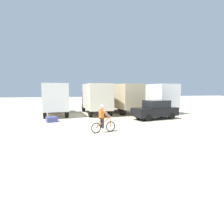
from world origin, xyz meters
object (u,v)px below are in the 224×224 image
box_truck_white_box (55,98)px  supply_crate (52,119)px  box_truck_cream_rv (96,97)px  box_truck_tan_camper (122,97)px  box_truck_avon_van (154,97)px  sedan_parked (155,110)px  cyclist_orange_shirt (103,120)px

box_truck_white_box → supply_crate: 4.86m
box_truck_cream_rv → supply_crate: (-4.46, -4.39, -1.65)m
box_truck_cream_rv → box_truck_tan_camper: 3.21m
box_truck_avon_van → supply_crate: (-11.56, -4.42, -1.65)m
box_truck_tan_camper → box_truck_cream_rv: bearing=-171.2°
box_truck_white_box → box_truck_avon_van: bearing=-0.7°
supply_crate → sedan_parked: bearing=-3.7°
box_truck_tan_camper → cyclist_orange_shirt: (-4.16, -9.84, -1.03)m
box_truck_cream_rv → cyclist_orange_shirt: bearing=-96.0°
supply_crate → box_truck_avon_van: bearing=20.9°
sedan_parked → supply_crate: sedan_parked is taller
box_truck_white_box → box_truck_tan_camper: (7.58, 0.32, 0.00)m
box_truck_tan_camper → box_truck_avon_van: (3.93, -0.47, 0.00)m
sedan_parked → cyclist_orange_shirt: (-5.79, -4.35, -0.04)m
cyclist_orange_shirt → box_truck_cream_rv: bearing=84.0°
box_truck_cream_rv → sedan_parked: size_ratio=1.54×
box_truck_tan_camper → sedan_parked: 5.81m
box_truck_cream_rv → sedan_parked: 7.00m
cyclist_orange_shirt → supply_crate: bearing=125.1°
box_truck_white_box → box_truck_tan_camper: bearing=2.4°
box_truck_cream_rv → box_truck_tan_camper: same height
box_truck_white_box → box_truck_cream_rv: 4.41m
box_truck_tan_camper → cyclist_orange_shirt: size_ratio=3.87×
sedan_parked → supply_crate: bearing=176.3°
cyclist_orange_shirt → supply_crate: cyclist_orange_shirt is taller
cyclist_orange_shirt → sedan_parked: bearing=36.9°
sedan_parked → supply_crate: size_ratio=5.02×
sedan_parked → box_truck_cream_rv: bearing=133.9°
sedan_parked → cyclist_orange_shirt: bearing=-143.1°
box_truck_avon_van → box_truck_cream_rv: bearing=-179.8°
box_truck_white_box → box_truck_avon_van: (11.51, -0.15, 0.00)m
box_truck_tan_camper → supply_crate: box_truck_tan_camper is taller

